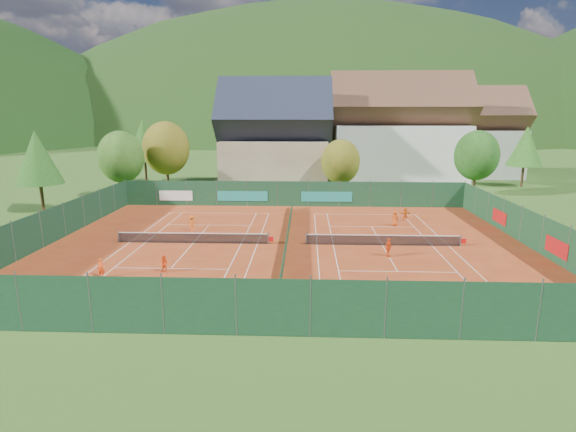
# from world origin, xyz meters

# --- Properties ---
(ground) EXTENTS (600.00, 600.00, 0.00)m
(ground) POSITION_xyz_m (0.00, 0.00, -0.02)
(ground) COLOR #2E551A
(ground) RESTS_ON ground
(clay_pad) EXTENTS (40.00, 32.00, 0.01)m
(clay_pad) POSITION_xyz_m (0.00, 0.00, 0.01)
(clay_pad) COLOR #9E3817
(clay_pad) RESTS_ON ground
(court_markings_left) EXTENTS (11.03, 23.83, 0.00)m
(court_markings_left) POSITION_xyz_m (-8.00, 0.00, 0.01)
(court_markings_left) COLOR white
(court_markings_left) RESTS_ON ground
(court_markings_right) EXTENTS (11.03, 23.83, 0.00)m
(court_markings_right) POSITION_xyz_m (8.00, 0.00, 0.01)
(court_markings_right) COLOR white
(court_markings_right) RESTS_ON ground
(tennis_net_left) EXTENTS (13.30, 0.10, 1.02)m
(tennis_net_left) POSITION_xyz_m (-7.85, 0.00, 0.51)
(tennis_net_left) COLOR #59595B
(tennis_net_left) RESTS_ON ground
(tennis_net_right) EXTENTS (13.30, 0.10, 1.02)m
(tennis_net_right) POSITION_xyz_m (8.15, 0.00, 0.51)
(tennis_net_right) COLOR #59595B
(tennis_net_right) RESTS_ON ground
(court_divider) EXTENTS (0.03, 28.80, 1.00)m
(court_divider) POSITION_xyz_m (0.00, 0.00, 0.50)
(court_divider) COLOR #153B22
(court_divider) RESTS_ON ground
(fence_north) EXTENTS (40.00, 0.10, 3.00)m
(fence_north) POSITION_xyz_m (-0.46, 15.99, 1.47)
(fence_north) COLOR #153A21
(fence_north) RESTS_ON ground
(fence_south) EXTENTS (40.00, 0.04, 3.00)m
(fence_south) POSITION_xyz_m (0.00, -16.00, 1.50)
(fence_south) COLOR #12331D
(fence_south) RESTS_ON ground
(fence_west) EXTENTS (0.04, 32.00, 3.00)m
(fence_west) POSITION_xyz_m (-20.00, 0.00, 1.50)
(fence_west) COLOR #12321E
(fence_west) RESTS_ON ground
(fence_east) EXTENTS (0.09, 32.00, 3.00)m
(fence_east) POSITION_xyz_m (20.00, 0.05, 1.48)
(fence_east) COLOR #153B1F
(fence_east) RESTS_ON ground
(chalet) EXTENTS (16.20, 12.00, 16.00)m
(chalet) POSITION_xyz_m (-3.00, 30.00, 6.62)
(chalet) COLOR tan
(chalet) RESTS_ON ground
(hotel_block_a) EXTENTS (21.60, 11.00, 17.25)m
(hotel_block_a) POSITION_xyz_m (16.00, 36.00, 7.38)
(hotel_block_a) COLOR silver
(hotel_block_a) RESTS_ON ground
(hotel_block_b) EXTENTS (17.28, 10.00, 15.50)m
(hotel_block_b) POSITION_xyz_m (30.00, 44.00, 6.62)
(hotel_block_b) COLOR silver
(hotel_block_b) RESTS_ON ground
(tree_west_front) EXTENTS (5.72, 5.72, 8.69)m
(tree_west_front) POSITION_xyz_m (-22.00, 20.00, 5.39)
(tree_west_front) COLOR #492C1A
(tree_west_front) RESTS_ON ground
(tree_west_mid) EXTENTS (6.44, 6.44, 9.78)m
(tree_west_mid) POSITION_xyz_m (-18.00, 26.00, 6.07)
(tree_west_mid) COLOR #422F17
(tree_west_mid) RESTS_ON ground
(tree_west_back) EXTENTS (5.60, 5.60, 10.00)m
(tree_west_back) POSITION_xyz_m (-24.00, 34.00, 6.74)
(tree_west_back) COLOR #492E1A
(tree_west_back) RESTS_ON ground
(tree_center) EXTENTS (5.01, 5.01, 7.60)m
(tree_center) POSITION_xyz_m (6.00, 22.00, 4.72)
(tree_center) COLOR #432718
(tree_center) RESTS_ON ground
(tree_east_front) EXTENTS (5.72, 5.72, 8.69)m
(tree_east_front) POSITION_xyz_m (24.00, 24.00, 5.39)
(tree_east_front) COLOR #462719
(tree_east_front) RESTS_ON ground
(tree_east_mid) EXTENTS (5.04, 5.04, 9.00)m
(tree_east_mid) POSITION_xyz_m (34.00, 32.00, 6.06)
(tree_east_mid) COLOR #422D17
(tree_east_mid) RESTS_ON ground
(tree_west_side) EXTENTS (5.04, 5.04, 9.00)m
(tree_west_side) POSITION_xyz_m (-28.00, 12.00, 6.06)
(tree_west_side) COLOR #462F19
(tree_west_side) RESTS_ON ground
(tree_east_back) EXTENTS (7.15, 7.15, 10.86)m
(tree_east_back) POSITION_xyz_m (26.00, 40.00, 6.74)
(tree_east_back) COLOR #432E18
(tree_east_back) RESTS_ON ground
(mountain_backdrop) EXTENTS (820.00, 530.00, 242.00)m
(mountain_backdrop) POSITION_xyz_m (28.54, 233.48, -39.64)
(mountain_backdrop) COLOR black
(mountain_backdrop) RESTS_ON ground
(ball_hopper) EXTENTS (0.34, 0.34, 0.80)m
(ball_hopper) POSITION_xyz_m (10.05, -10.76, 0.56)
(ball_hopper) COLOR slate
(ball_hopper) RESTS_ON ground
(loose_ball_0) EXTENTS (0.07, 0.07, 0.07)m
(loose_ball_0) POSITION_xyz_m (-9.46, -4.92, 0.03)
(loose_ball_0) COLOR #CCD833
(loose_ball_0) RESTS_ON ground
(loose_ball_1) EXTENTS (0.07, 0.07, 0.07)m
(loose_ball_1) POSITION_xyz_m (3.58, -11.11, 0.03)
(loose_ball_1) COLOR #CCD833
(loose_ball_1) RESTS_ON ground
(player_left_near) EXTENTS (0.52, 0.38, 1.34)m
(player_left_near) POSITION_xyz_m (-12.13, -8.32, 0.67)
(player_left_near) COLOR #FA4D16
(player_left_near) RESTS_ON ground
(player_left_mid) EXTENTS (0.65, 0.52, 1.26)m
(player_left_mid) POSITION_xyz_m (-8.18, -7.23, 0.63)
(player_left_mid) COLOR #FC4E16
(player_left_mid) RESTS_ON ground
(player_left_far) EXTENTS (0.99, 0.58, 1.52)m
(player_left_far) POSITION_xyz_m (-9.08, 4.05, 0.76)
(player_left_far) COLOR #E25D14
(player_left_far) RESTS_ON ground
(player_right_near) EXTENTS (0.84, 0.90, 1.49)m
(player_right_near) POSITION_xyz_m (7.92, -3.01, 0.74)
(player_right_near) COLOR #EB4F14
(player_right_near) RESTS_ON ground
(player_right_far_a) EXTENTS (0.80, 0.58, 1.50)m
(player_right_far_a) POSITION_xyz_m (10.29, 6.90, 0.75)
(player_right_far_a) COLOR #CB4912
(player_right_far_a) RESTS_ON ground
(player_right_far_b) EXTENTS (1.32, 0.62, 1.37)m
(player_right_far_b) POSITION_xyz_m (11.74, 9.01, 0.68)
(player_right_far_b) COLOR orange
(player_right_far_b) RESTS_ON ground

